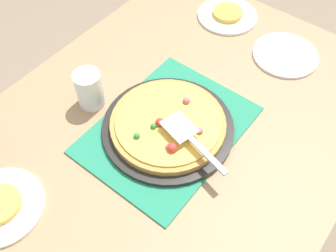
{
  "coord_description": "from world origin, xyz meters",
  "views": [
    {
      "loc": [
        -0.52,
        -0.41,
        1.66
      ],
      "look_at": [
        0.0,
        0.0,
        0.77
      ],
      "focal_mm": 41.32,
      "sensor_mm": 36.0,
      "label": 1
    }
  ],
  "objects_px": {
    "plate_near_left": "(1,206)",
    "served_slice_right": "(228,13)",
    "pizza": "(168,123)",
    "cup_far": "(89,89)",
    "pizza_pan": "(168,127)",
    "plate_far_right": "(227,16)",
    "plate_side": "(285,55)",
    "pizza_server": "(191,138)"
  },
  "relations": [
    {
      "from": "plate_near_left",
      "to": "served_slice_right",
      "type": "height_order",
      "value": "served_slice_right"
    },
    {
      "from": "pizza",
      "to": "cup_far",
      "type": "height_order",
      "value": "cup_far"
    },
    {
      "from": "pizza_pan",
      "to": "plate_near_left",
      "type": "bearing_deg",
      "value": 157.73
    },
    {
      "from": "plate_near_left",
      "to": "plate_far_right",
      "type": "bearing_deg",
      "value": -2.13
    },
    {
      "from": "plate_far_right",
      "to": "pizza",
      "type": "bearing_deg",
      "value": -164.85
    },
    {
      "from": "pizza",
      "to": "plate_side",
      "type": "distance_m",
      "value": 0.51
    },
    {
      "from": "plate_near_left",
      "to": "pizza_server",
      "type": "bearing_deg",
      "value": -33.22
    },
    {
      "from": "plate_near_left",
      "to": "plate_far_right",
      "type": "xyz_separation_m",
      "value": [
        1.0,
        -0.04,
        0.0
      ]
    },
    {
      "from": "pizza",
      "to": "cup_far",
      "type": "bearing_deg",
      "value": 103.28
    },
    {
      "from": "plate_near_left",
      "to": "cup_far",
      "type": "relative_size",
      "value": 1.83
    },
    {
      "from": "plate_side",
      "to": "pizza_server",
      "type": "relative_size",
      "value": 0.94
    },
    {
      "from": "pizza_pan",
      "to": "plate_near_left",
      "type": "height_order",
      "value": "pizza_pan"
    },
    {
      "from": "plate_side",
      "to": "cup_far",
      "type": "distance_m",
      "value": 0.66
    },
    {
      "from": "plate_far_right",
      "to": "plate_side",
      "type": "xyz_separation_m",
      "value": [
        -0.06,
        -0.27,
        0.0
      ]
    },
    {
      "from": "pizza",
      "to": "plate_side",
      "type": "height_order",
      "value": "pizza"
    },
    {
      "from": "pizza_pan",
      "to": "pizza_server",
      "type": "bearing_deg",
      "value": -104.15
    },
    {
      "from": "plate_far_right",
      "to": "cup_far",
      "type": "height_order",
      "value": "cup_far"
    },
    {
      "from": "pizza_pan",
      "to": "served_slice_right",
      "type": "xyz_separation_m",
      "value": [
        0.55,
        0.15,
        0.01
      ]
    },
    {
      "from": "plate_near_left",
      "to": "cup_far",
      "type": "xyz_separation_m",
      "value": [
        0.39,
        0.06,
        0.06
      ]
    },
    {
      "from": "served_slice_right",
      "to": "pizza_server",
      "type": "height_order",
      "value": "pizza_server"
    },
    {
      "from": "served_slice_right",
      "to": "cup_far",
      "type": "relative_size",
      "value": 0.92
    },
    {
      "from": "pizza_pan",
      "to": "plate_near_left",
      "type": "distance_m",
      "value": 0.49
    },
    {
      "from": "served_slice_right",
      "to": "cup_far",
      "type": "bearing_deg",
      "value": 170.63
    },
    {
      "from": "plate_near_left",
      "to": "plate_far_right",
      "type": "relative_size",
      "value": 1.0
    },
    {
      "from": "pizza_server",
      "to": "pizza_pan",
      "type": "bearing_deg",
      "value": 75.85
    },
    {
      "from": "pizza_pan",
      "to": "plate_far_right",
      "type": "height_order",
      "value": "pizza_pan"
    },
    {
      "from": "pizza_pan",
      "to": "plate_side",
      "type": "relative_size",
      "value": 1.73
    },
    {
      "from": "pizza",
      "to": "served_slice_right",
      "type": "relative_size",
      "value": 3.0
    },
    {
      "from": "plate_near_left",
      "to": "pizza_server",
      "type": "xyz_separation_m",
      "value": [
        0.43,
        -0.28,
        0.06
      ]
    },
    {
      "from": "plate_side",
      "to": "pizza",
      "type": "bearing_deg",
      "value": 166.15
    },
    {
      "from": "pizza",
      "to": "plate_side",
      "type": "bearing_deg",
      "value": -13.85
    },
    {
      "from": "pizza",
      "to": "served_slice_right",
      "type": "bearing_deg",
      "value": 15.15
    },
    {
      "from": "cup_far",
      "to": "pizza",
      "type": "bearing_deg",
      "value": -76.72
    },
    {
      "from": "pizza_pan",
      "to": "plate_far_right",
      "type": "relative_size",
      "value": 1.73
    },
    {
      "from": "pizza",
      "to": "served_slice_right",
      "type": "height_order",
      "value": "pizza"
    },
    {
      "from": "served_slice_right",
      "to": "cup_far",
      "type": "height_order",
      "value": "cup_far"
    },
    {
      "from": "plate_near_left",
      "to": "plate_side",
      "type": "relative_size",
      "value": 1.0
    },
    {
      "from": "plate_near_left",
      "to": "served_slice_right",
      "type": "bearing_deg",
      "value": -2.13
    },
    {
      "from": "plate_far_right",
      "to": "served_slice_right",
      "type": "distance_m",
      "value": 0.01
    },
    {
      "from": "plate_far_right",
      "to": "plate_side",
      "type": "height_order",
      "value": "same"
    },
    {
      "from": "plate_far_right",
      "to": "plate_near_left",
      "type": "bearing_deg",
      "value": 177.87
    },
    {
      "from": "pizza_pan",
      "to": "plate_far_right",
      "type": "xyz_separation_m",
      "value": [
        0.55,
        0.15,
        -0.01
      ]
    }
  ]
}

